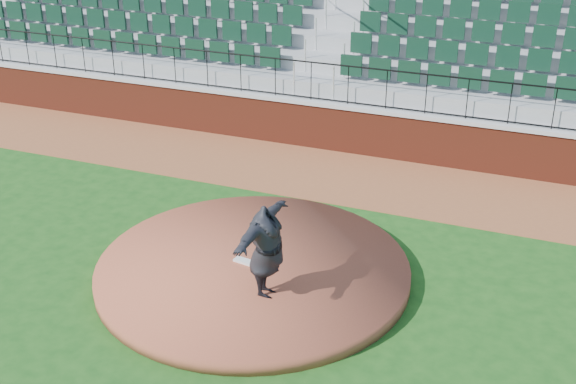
# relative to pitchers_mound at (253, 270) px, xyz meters

# --- Properties ---
(ground) EXTENTS (90.00, 90.00, 0.00)m
(ground) POSITION_rel_pitchers_mound_xyz_m (0.26, -0.36, -0.12)
(ground) COLOR #194915
(ground) RESTS_ON ground
(warning_track) EXTENTS (34.00, 3.20, 0.01)m
(warning_track) POSITION_rel_pitchers_mound_xyz_m (0.26, 5.04, -0.12)
(warning_track) COLOR brown
(warning_track) RESTS_ON ground
(field_wall) EXTENTS (34.00, 0.35, 1.20)m
(field_wall) POSITION_rel_pitchers_mound_xyz_m (0.26, 6.64, 0.47)
(field_wall) COLOR maroon
(field_wall) RESTS_ON ground
(wall_cap) EXTENTS (34.00, 0.45, 0.10)m
(wall_cap) POSITION_rel_pitchers_mound_xyz_m (0.26, 6.64, 1.12)
(wall_cap) COLOR #B7B7B7
(wall_cap) RESTS_ON field_wall
(wall_railing) EXTENTS (34.00, 0.05, 1.00)m
(wall_railing) POSITION_rel_pitchers_mound_xyz_m (0.26, 6.64, 1.67)
(wall_railing) COLOR black
(wall_railing) RESTS_ON wall_cap
(seating_stands) EXTENTS (34.00, 5.10, 4.60)m
(seating_stands) POSITION_rel_pitchers_mound_xyz_m (0.26, 9.36, 2.18)
(seating_stands) COLOR gray
(seating_stands) RESTS_ON ground
(concourse_wall) EXTENTS (34.00, 0.50, 5.50)m
(concourse_wall) POSITION_rel_pitchers_mound_xyz_m (0.26, 12.16, 2.62)
(concourse_wall) COLOR maroon
(concourse_wall) RESTS_ON ground
(pitchers_mound) EXTENTS (5.92, 5.92, 0.25)m
(pitchers_mound) POSITION_rel_pitchers_mound_xyz_m (0.00, 0.00, 0.00)
(pitchers_mound) COLOR brown
(pitchers_mound) RESTS_ON ground
(pitching_rubber) EXTENTS (0.69, 0.27, 0.05)m
(pitching_rubber) POSITION_rel_pitchers_mound_xyz_m (-0.05, -0.02, 0.15)
(pitching_rubber) COLOR silver
(pitching_rubber) RESTS_ON pitchers_mound
(pitcher) EXTENTS (0.62, 2.14, 1.74)m
(pitcher) POSITION_rel_pitchers_mound_xyz_m (0.64, -0.85, 0.99)
(pitcher) COLOR black
(pitcher) RESTS_ON pitchers_mound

